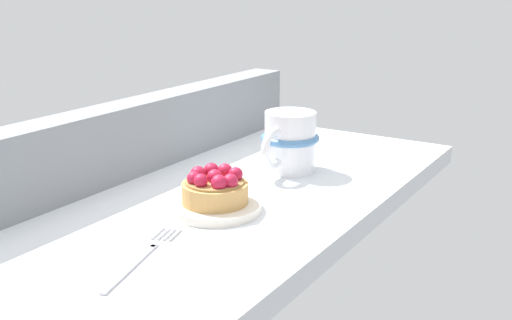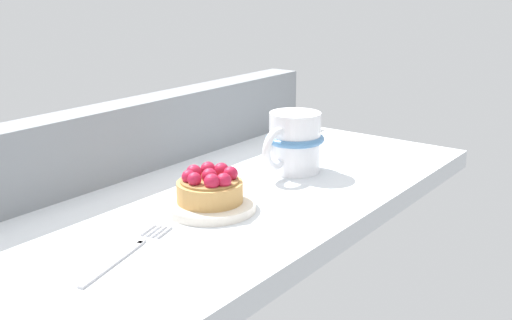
% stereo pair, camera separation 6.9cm
% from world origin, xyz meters
% --- Properties ---
extents(ground_plane, '(0.83, 0.41, 0.03)m').
position_xyz_m(ground_plane, '(0.00, 0.00, -0.02)').
color(ground_plane, silver).
extents(window_rail_back, '(0.81, 0.06, 0.11)m').
position_xyz_m(window_rail_back, '(0.00, 0.18, 0.06)').
color(window_rail_back, gray).
rests_on(window_rail_back, ground_plane).
extents(dessert_plate, '(0.12, 0.12, 0.01)m').
position_xyz_m(dessert_plate, '(-0.08, -0.03, 0.01)').
color(dessert_plate, silver).
rests_on(dessert_plate, ground_plane).
extents(raspberry_tart, '(0.09, 0.09, 0.05)m').
position_xyz_m(raspberry_tart, '(-0.08, -0.03, 0.03)').
color(raspberry_tart, tan).
rests_on(raspberry_tart, dessert_plate).
extents(coffee_mug, '(0.13, 0.09, 0.09)m').
position_xyz_m(coffee_mug, '(0.13, -0.03, 0.05)').
color(coffee_mug, white).
rests_on(coffee_mug, ground_plane).
extents(dessert_fork, '(0.17, 0.06, 0.01)m').
position_xyz_m(dessert_fork, '(-0.23, -0.05, 0.00)').
color(dessert_fork, '#B7B7BC').
rests_on(dessert_fork, ground_plane).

